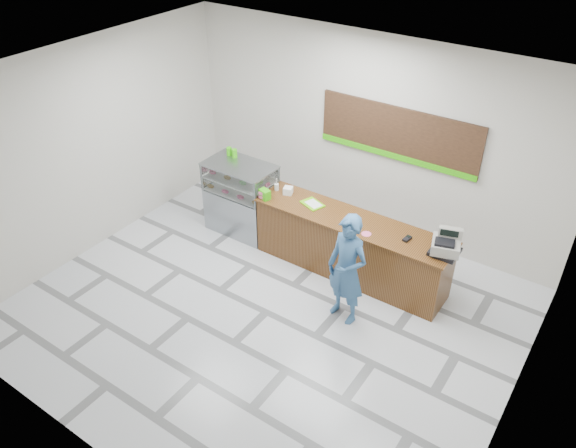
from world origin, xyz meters
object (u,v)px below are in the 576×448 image
Objects in this scene: sales_counter at (350,247)px; display_case at (241,198)px; serving_tray at (313,204)px; customer at (347,270)px; cash_register at (446,245)px.

display_case is at bearing -180.00° from sales_counter.
customer is at bearing -19.14° from serving_tray.
serving_tray is at bearing 177.45° from sales_counter.
cash_register is (1.50, -0.01, 0.65)m from sales_counter.
customer is (1.20, -0.98, -0.16)m from serving_tray.
display_case reaches higher than serving_tray.
cash_register reaches higher than sales_counter.
sales_counter is 1.86× the size of customer.
display_case is at bearing 162.56° from cash_register.
serving_tray reaches higher than sales_counter.
cash_register is at bearing -0.13° from display_case.
display_case reaches higher than sales_counter.
display_case is 2.84m from customer.
customer reaches higher than display_case.
customer is (2.67, -0.95, 0.20)m from display_case.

